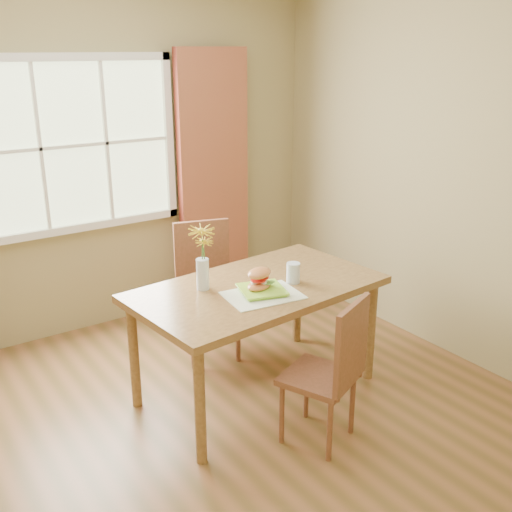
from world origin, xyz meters
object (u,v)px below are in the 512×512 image
object	(u,v)px
dining_table	(257,297)
croissant_sandwich	(259,279)
flower_vase	(202,252)
chair_near	(332,367)
chair_far	(206,283)
water_glass	(293,273)

from	to	relation	value
dining_table	croissant_sandwich	distance (m)	0.20
flower_vase	chair_near	bearing A→B (deg)	-67.67
chair_near	flower_vase	size ratio (longest dim) A/B	2.23
chair_near	flower_vase	bearing A→B (deg)	89.27
chair_near	flower_vase	world-z (taller)	flower_vase
chair_far	flower_vase	bearing A→B (deg)	-104.77
croissant_sandwich	water_glass	size ratio (longest dim) A/B	1.64
croissant_sandwich	flower_vase	distance (m)	0.39
chair_near	water_glass	world-z (taller)	chair_near
chair_far	croissant_sandwich	size ratio (longest dim) A/B	4.63
flower_vase	dining_table	bearing A→B (deg)	-24.33
chair_near	water_glass	xyz separation A→B (m)	(0.19, 0.60, 0.33)
chair_near	chair_far	distance (m)	1.40
chair_near	croissant_sandwich	bearing A→B (deg)	74.73
croissant_sandwich	flower_vase	size ratio (longest dim) A/B	0.53
chair_far	flower_vase	xyz separation A→B (m)	(-0.34, -0.56, 0.47)
dining_table	water_glass	world-z (taller)	water_glass
dining_table	croissant_sandwich	world-z (taller)	croissant_sandwich
water_glass	chair_near	bearing A→B (deg)	-107.19
dining_table	flower_vase	world-z (taller)	flower_vase
flower_vase	croissant_sandwich	bearing A→B (deg)	-42.22
chair_near	chair_far	world-z (taller)	chair_far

